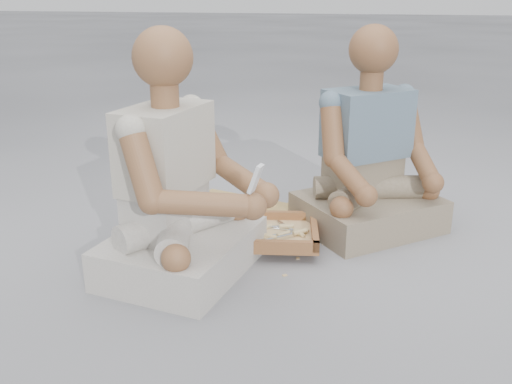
% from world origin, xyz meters
% --- Properties ---
extents(ground, '(60.00, 60.00, 0.00)m').
position_xyz_m(ground, '(0.00, 0.00, 0.00)').
color(ground, '#939398').
rests_on(ground, ground).
extents(carved_panel, '(0.77, 0.61, 0.05)m').
position_xyz_m(carved_panel, '(-0.28, 0.51, 0.02)').
color(carved_panel, olive).
rests_on(carved_panel, ground).
extents(tool_tray, '(0.54, 0.47, 0.06)m').
position_xyz_m(tool_tray, '(-0.08, 0.21, 0.07)').
color(tool_tray, brown).
rests_on(tool_tray, carved_panel).
extents(chisel_0, '(0.19, 0.14, 0.02)m').
position_xyz_m(chisel_0, '(0.06, 0.25, 0.07)').
color(chisel_0, silver).
rests_on(chisel_0, tool_tray).
extents(chisel_1, '(0.17, 0.17, 0.02)m').
position_xyz_m(chisel_1, '(0.06, 0.24, 0.07)').
color(chisel_1, silver).
rests_on(chisel_1, tool_tray).
extents(chisel_2, '(0.22, 0.03, 0.02)m').
position_xyz_m(chisel_2, '(0.05, 0.26, 0.07)').
color(chisel_2, silver).
rests_on(chisel_2, tool_tray).
extents(chisel_3, '(0.16, 0.18, 0.02)m').
position_xyz_m(chisel_3, '(-0.01, 0.19, 0.07)').
color(chisel_3, silver).
rests_on(chisel_3, tool_tray).
extents(chisel_4, '(0.17, 0.17, 0.02)m').
position_xyz_m(chisel_4, '(0.06, 0.21, 0.08)').
color(chisel_4, silver).
rests_on(chisel_4, tool_tray).
extents(chisel_5, '(0.16, 0.18, 0.02)m').
position_xyz_m(chisel_5, '(-0.08, 0.15, 0.07)').
color(chisel_5, silver).
rests_on(chisel_5, tool_tray).
extents(chisel_6, '(0.15, 0.18, 0.02)m').
position_xyz_m(chisel_6, '(-0.11, 0.24, 0.07)').
color(chisel_6, silver).
rests_on(chisel_6, tool_tray).
extents(chisel_7, '(0.21, 0.09, 0.02)m').
position_xyz_m(chisel_7, '(-0.02, 0.29, 0.08)').
color(chisel_7, silver).
rests_on(chisel_7, tool_tray).
extents(chisel_8, '(0.22, 0.07, 0.02)m').
position_xyz_m(chisel_8, '(-0.07, 0.15, 0.08)').
color(chisel_8, silver).
rests_on(chisel_8, tool_tray).
extents(wood_chip_0, '(0.02, 0.02, 0.00)m').
position_xyz_m(wood_chip_0, '(-0.26, 0.58, 0.00)').
color(wood_chip_0, tan).
rests_on(wood_chip_0, ground).
extents(wood_chip_1, '(0.02, 0.02, 0.00)m').
position_xyz_m(wood_chip_1, '(0.06, -0.06, 0.00)').
color(wood_chip_1, tan).
rests_on(wood_chip_1, ground).
extents(wood_chip_2, '(0.02, 0.02, 0.00)m').
position_xyz_m(wood_chip_2, '(0.16, 0.32, 0.00)').
color(wood_chip_2, tan).
rests_on(wood_chip_2, ground).
extents(wood_chip_3, '(0.02, 0.02, 0.00)m').
position_xyz_m(wood_chip_3, '(-0.26, 0.46, 0.00)').
color(wood_chip_3, tan).
rests_on(wood_chip_3, ground).
extents(wood_chip_4, '(0.02, 0.02, 0.00)m').
position_xyz_m(wood_chip_4, '(0.00, 0.42, 0.00)').
color(wood_chip_4, tan).
rests_on(wood_chip_4, ground).
extents(wood_chip_5, '(0.02, 0.02, 0.00)m').
position_xyz_m(wood_chip_5, '(0.19, 0.29, 0.00)').
color(wood_chip_5, tan).
rests_on(wood_chip_5, ground).
extents(wood_chip_6, '(0.02, 0.02, 0.00)m').
position_xyz_m(wood_chip_6, '(-0.26, 0.29, 0.00)').
color(wood_chip_6, tan).
rests_on(wood_chip_6, ground).
extents(wood_chip_7, '(0.02, 0.02, 0.00)m').
position_xyz_m(wood_chip_7, '(0.09, 0.11, 0.00)').
color(wood_chip_7, tan).
rests_on(wood_chip_7, ground).
extents(wood_chip_8, '(0.02, 0.02, 0.00)m').
position_xyz_m(wood_chip_8, '(-0.27, 0.08, 0.00)').
color(wood_chip_8, tan).
rests_on(wood_chip_8, ground).
extents(wood_chip_9, '(0.02, 0.02, 0.00)m').
position_xyz_m(wood_chip_9, '(-0.25, 0.51, 0.00)').
color(wood_chip_9, tan).
rests_on(wood_chip_9, ground).
extents(craftsman, '(0.73, 0.73, 1.02)m').
position_xyz_m(craftsman, '(-0.38, -0.11, 0.35)').
color(craftsman, '#B8B3AA').
rests_on(craftsman, ground).
extents(companion, '(0.82, 0.80, 1.00)m').
position_xyz_m(companion, '(0.36, 0.57, 0.33)').
color(companion, '#80715C').
rests_on(companion, ground).
extents(mobile_phone, '(0.06, 0.05, 0.11)m').
position_xyz_m(mobile_phone, '(-0.02, -0.24, 0.48)').
color(mobile_phone, silver).
rests_on(mobile_phone, craftsman).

